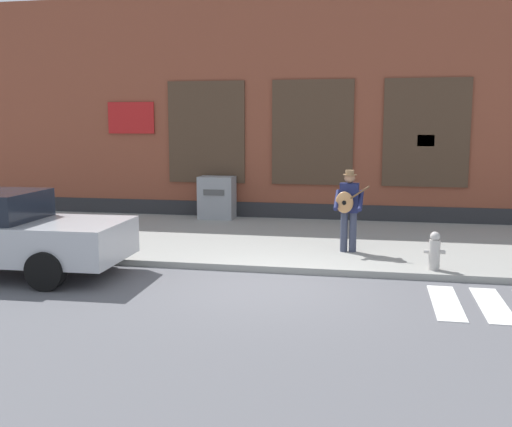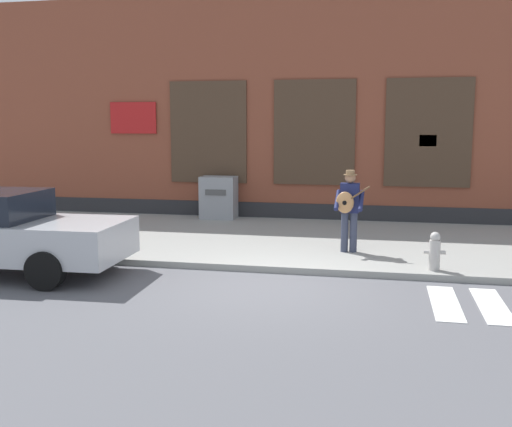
% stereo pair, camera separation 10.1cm
% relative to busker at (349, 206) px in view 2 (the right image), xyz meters
% --- Properties ---
extents(ground_plane, '(160.00, 160.00, 0.00)m').
position_rel_busker_xyz_m(ground_plane, '(-1.21, -2.47, -1.08)').
color(ground_plane, '#56565B').
extents(sidewalk, '(28.00, 5.84, 0.13)m').
position_rel_busker_xyz_m(sidewalk, '(-1.21, 1.32, -1.02)').
color(sidewalk, gray).
rests_on(sidewalk, ground).
extents(building_backdrop, '(28.00, 4.06, 6.31)m').
position_rel_busker_xyz_m(building_backdrop, '(-1.21, 6.24, 2.07)').
color(building_backdrop, brown).
rests_on(building_backdrop, ground).
extents(busker, '(0.71, 0.53, 1.69)m').
position_rel_busker_xyz_m(busker, '(0.00, 0.00, 0.00)').
color(busker, '#33384C').
rests_on(busker, sidewalk).
extents(utility_box, '(0.98, 0.65, 1.18)m').
position_rel_busker_xyz_m(utility_box, '(-3.80, 3.79, -0.37)').
color(utility_box, gray).
rests_on(utility_box, sidewalk).
extents(fire_hydrant, '(0.38, 0.20, 0.70)m').
position_rel_busker_xyz_m(fire_hydrant, '(1.61, -1.25, -0.61)').
color(fire_hydrant, '#B2ADA8').
rests_on(fire_hydrant, sidewalk).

